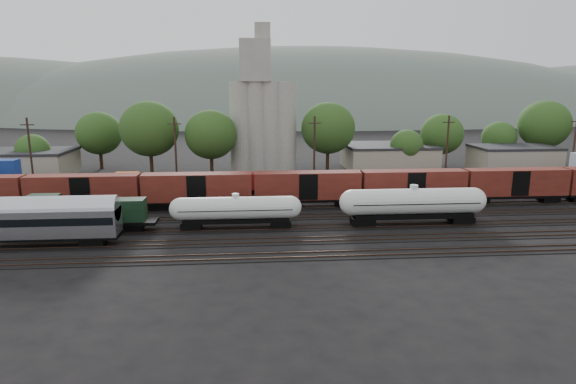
{
  "coord_description": "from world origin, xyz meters",
  "views": [
    {
      "loc": [
        0.61,
        -61.33,
        16.82
      ],
      "look_at": [
        5.74,
        2.0,
        3.0
      ],
      "focal_mm": 30.0,
      "sensor_mm": 36.0,
      "label": 1
    }
  ],
  "objects": [
    {
      "name": "green_locomotive",
      "position": [
        -19.49,
        -5.0,
        2.46
      ],
      "size": [
        16.22,
        2.86,
        4.29
      ],
      "color": "black",
      "rests_on": "ground"
    },
    {
      "name": "boxcar_string",
      "position": [
        8.72,
        5.0,
        3.12
      ],
      "size": [
        169.0,
        2.9,
        4.2
      ],
      "color": "black",
      "rests_on": "ground"
    },
    {
      "name": "tank_car_b",
      "position": [
        20.71,
        -5.0,
        2.86
      ],
      "size": [
        18.48,
        3.31,
        4.84
      ],
      "color": "silver",
      "rests_on": "ground"
    },
    {
      "name": "industrial_sheds",
      "position": [
        6.63,
        35.25,
        2.56
      ],
      "size": [
        119.38,
        17.26,
        5.1
      ],
      "color": "#9E937F",
      "rests_on": "ground"
    },
    {
      "name": "orange_locomotive",
      "position": [
        -13.32,
        10.0,
        2.43
      ],
      "size": [
        16.95,
        2.83,
        4.24
      ],
      "color": "black",
      "rests_on": "ground"
    },
    {
      "name": "utility_poles",
      "position": [
        0.0,
        22.0,
        6.21
      ],
      "size": [
        122.2,
        0.36,
        12.0
      ],
      "color": "black",
      "rests_on": "ground"
    },
    {
      "name": "tank_car_a",
      "position": [
        -1.12,
        -5.0,
        2.48
      ],
      "size": [
        15.85,
        2.84,
        4.15
      ],
      "color": "silver",
      "rests_on": "ground"
    },
    {
      "name": "container_wall",
      "position": [
        8.48,
        15.0,
        2.35
      ],
      "size": [
        172.94,
        2.6,
        5.8
      ],
      "color": "black",
      "rests_on": "ground"
    },
    {
      "name": "tree_band",
      "position": [
        8.58,
        36.86,
        7.84
      ],
      "size": [
        168.35,
        19.96,
        14.37
      ],
      "color": "black",
      "rests_on": "ground"
    },
    {
      "name": "ground",
      "position": [
        0.0,
        0.0,
        0.0
      ],
      "size": [
        600.0,
        600.0,
        0.0
      ],
      "primitive_type": "plane",
      "color": "black"
    },
    {
      "name": "grain_silo",
      "position": [
        3.28,
        36.0,
        11.26
      ],
      "size": [
        13.4,
        5.0,
        29.0
      ],
      "color": "#A5A297",
      "rests_on": "ground"
    },
    {
      "name": "passenger_coach",
      "position": [
        -25.29,
        -10.0,
        3.26
      ],
      "size": [
        23.43,
        2.89,
        5.32
      ],
      "color": "silver",
      "rests_on": "ground"
    },
    {
      "name": "distant_hills",
      "position": [
        23.92,
        260.0,
        -20.56
      ],
      "size": [
        860.0,
        286.0,
        130.0
      ],
      "color": "#59665B",
      "rests_on": "ground"
    },
    {
      "name": "tracks",
      "position": [
        0.0,
        0.0,
        0.05
      ],
      "size": [
        180.0,
        33.2,
        0.2
      ],
      "color": "black",
      "rests_on": "ground"
    }
  ]
}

